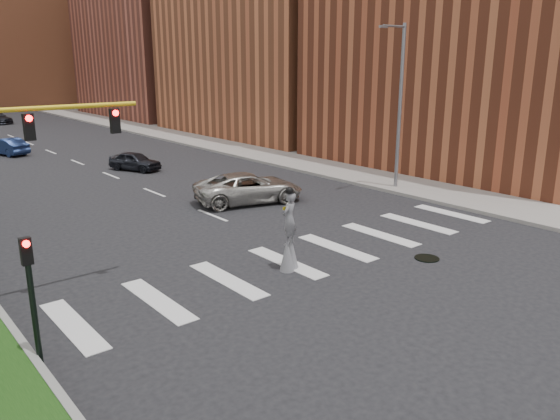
% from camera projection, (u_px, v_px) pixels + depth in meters
% --- Properties ---
extents(ground_plane, '(160.00, 160.00, 0.00)m').
position_uv_depth(ground_plane, '(331.00, 262.00, 19.86)').
color(ground_plane, black).
rests_on(ground_plane, ground).
extents(sidewalk_right, '(5.00, 90.00, 0.18)m').
position_uv_depth(sidewalk_right, '(229.00, 146.00, 46.12)').
color(sidewalk_right, gray).
rests_on(sidewalk_right, ground).
extents(manhole, '(0.90, 0.90, 0.04)m').
position_uv_depth(manhole, '(427.00, 258.00, 20.19)').
color(manhole, black).
rests_on(manhole, ground).
extents(building_near, '(16.00, 20.00, 22.00)m').
position_uv_depth(building_near, '(487.00, 0.00, 36.34)').
color(building_near, brown).
rests_on(building_near, ground).
extents(building_mid, '(16.00, 22.00, 24.00)m').
position_uv_depth(building_mid, '(279.00, 7.00, 52.49)').
color(building_mid, '#AB5A35').
rests_on(building_mid, ground).
extents(building_far, '(16.00, 22.00, 20.00)m').
position_uv_depth(building_far, '(162.00, 37.00, 70.93)').
color(building_far, brown).
rests_on(building_far, ground).
extents(streetlight, '(2.05, 0.20, 9.00)m').
position_uv_depth(streetlight, '(399.00, 102.00, 29.69)').
color(streetlight, slate).
rests_on(streetlight, ground).
extents(traffic_signal, '(5.30, 0.23, 6.20)m').
position_uv_depth(traffic_signal, '(4.00, 171.00, 15.02)').
color(traffic_signal, black).
rests_on(traffic_signal, ground).
extents(secondary_signal, '(0.25, 0.21, 3.23)m').
position_uv_depth(secondary_signal, '(31.00, 290.00, 12.67)').
color(secondary_signal, black).
rests_on(secondary_signal, ground).
extents(stilt_performer, '(0.81, 0.67, 2.97)m').
position_uv_depth(stilt_performer, '(289.00, 237.00, 18.87)').
color(stilt_performer, '#301E13').
rests_on(stilt_performer, ground).
extents(suv_crossing, '(6.06, 3.99, 1.55)m').
position_uv_depth(suv_crossing, '(249.00, 188.00, 28.01)').
color(suv_crossing, '#B3B0A9').
rests_on(suv_crossing, ground).
extents(car_near, '(2.86, 3.92, 1.24)m').
position_uv_depth(car_near, '(135.00, 161.00, 36.24)').
color(car_near, black).
rests_on(car_near, ground).
extents(car_mid, '(2.59, 4.25, 1.32)m').
position_uv_depth(car_mid, '(7.00, 146.00, 42.15)').
color(car_mid, navy).
rests_on(car_mid, ground).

